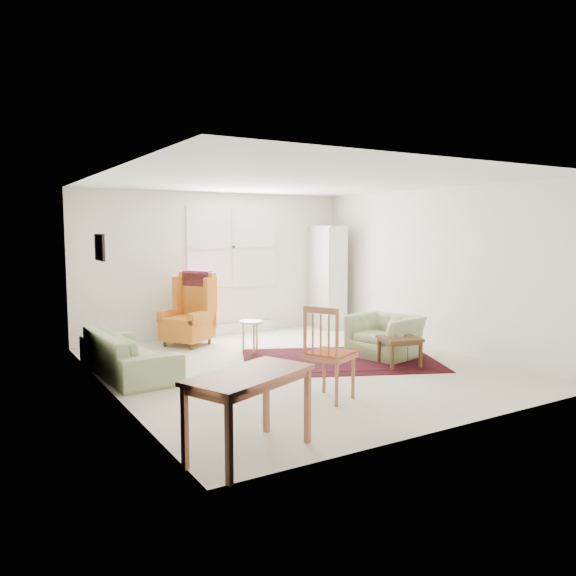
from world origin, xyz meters
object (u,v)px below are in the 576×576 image
armchair (384,332)px  cabinet (328,277)px  desk (250,414)px  desk_chair (330,353)px  stool (251,336)px  sofa (128,344)px  coffee_table (399,351)px  wingback_chair (187,309)px

armchair → cabinet: cabinet is taller
desk → desk_chair: 1.72m
desk_chair → stool: bearing=-33.2°
sofa → coffee_table: bearing=-117.6°
coffee_table → desk_chair: 1.88m
sofa → desk: size_ratio=1.74×
armchair → coffee_table: (-0.21, -0.56, -0.16)m
desk_chair → armchair: bearing=-80.3°
sofa → desk_chair: desk_chair is taller
desk_chair → cabinet: bearing=-59.5°
sofa → wingback_chair: bearing=-48.1°
wingback_chair → stool: 1.21m
wingback_chair → cabinet: (2.90, 0.23, 0.37)m
coffee_table → wingback_chair: bearing=125.5°
cabinet → desk: size_ratio=1.74×
armchair → stool: size_ratio=1.93×
sofa → coffee_table: size_ratio=3.88×
armchair → desk: size_ratio=0.84×
armchair → cabinet: (0.70, 2.47, 0.60)m
stool → wingback_chair: bearing=125.8°
wingback_chair → stool: bearing=2.0°
cabinet → armchair: bearing=-103.4°
coffee_table → cabinet: 3.25m
cabinet → desk_chair: bearing=-122.0°
sofa → desk_chair: 2.76m
cabinet → stool: bearing=-149.8°
wingback_chair → stool: (0.68, -0.94, -0.36)m
coffee_table → desk_chair: (-1.69, -0.76, 0.32)m
stool → desk: (-1.82, -3.53, 0.11)m
sofa → desk: sofa is taller
armchair → stool: bearing=-144.1°
armchair → stool: (-1.53, 1.30, -0.12)m
wingback_chair → desk_chair: size_ratio=1.14×
armchair → wingback_chair: wingback_chair is taller
sofa → desk_chair: size_ratio=1.84×
armchair → stool: armchair is taller
wingback_chair → sofa: bearing=-78.7°
stool → cabinet: (2.23, 1.17, 0.72)m
wingback_chair → desk: size_ratio=1.08×
desk → desk_chair: (1.45, 0.91, 0.17)m
wingback_chair → cabinet: size_ratio=0.62×
desk → stool: bearing=62.7°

